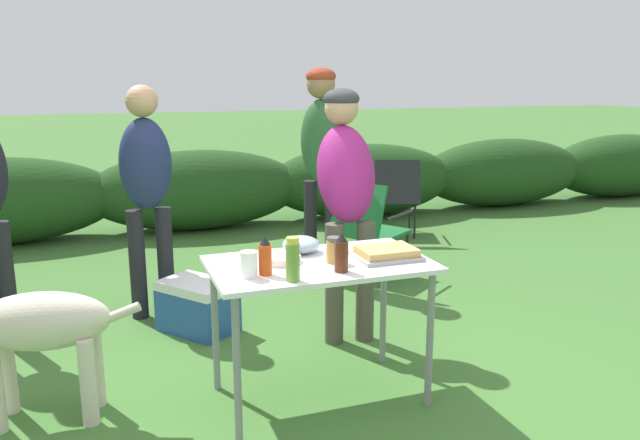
{
  "coord_description": "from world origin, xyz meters",
  "views": [
    {
      "loc": [
        -1.01,
        -2.82,
        1.63
      ],
      "look_at": [
        0.1,
        0.27,
        0.89
      ],
      "focal_mm": 35.0,
      "sensor_mm": 36.0,
      "label": 1
    }
  ],
  "objects_px": {
    "bbq_sauce_bottle": "(341,253)",
    "standing_person_with_beanie": "(321,148)",
    "relish_jar": "(293,260)",
    "camp_chair_near_hedge": "(395,193)",
    "hot_sauce_bottle": "(265,257)",
    "dog": "(28,327)",
    "cooler_box": "(198,306)",
    "folding_table": "(320,276)",
    "spice_jar": "(334,250)",
    "plate_stack": "(281,259)",
    "mixing_bowl": "(301,244)",
    "paper_cup_stack": "(249,264)",
    "standing_person_in_gray_fleece": "(346,186)",
    "camp_chair_green_behind_table": "(368,225)",
    "standing_person_in_red_jacket": "(147,180)",
    "food_tray": "(386,253)"
  },
  "relations": [
    {
      "from": "standing_person_with_beanie",
      "to": "camp_chair_near_hedge",
      "type": "xyz_separation_m",
      "value": [
        1.21,
        1.06,
        -0.63
      ]
    },
    {
      "from": "standing_person_in_red_jacket",
      "to": "cooler_box",
      "type": "relative_size",
      "value": 2.78
    },
    {
      "from": "bbq_sauce_bottle",
      "to": "standing_person_with_beanie",
      "type": "relative_size",
      "value": 0.11
    },
    {
      "from": "spice_jar",
      "to": "standing_person_in_gray_fleece",
      "type": "relative_size",
      "value": 0.08
    },
    {
      "from": "food_tray",
      "to": "standing_person_in_gray_fleece",
      "type": "bearing_deg",
      "value": 83.41
    },
    {
      "from": "relish_jar",
      "to": "bbq_sauce_bottle",
      "type": "xyz_separation_m",
      "value": [
        0.26,
        0.06,
        -0.01
      ]
    },
    {
      "from": "relish_jar",
      "to": "hot_sauce_bottle",
      "type": "distance_m",
      "value": 0.16
    },
    {
      "from": "standing_person_in_red_jacket",
      "to": "camp_chair_green_behind_table",
      "type": "height_order",
      "value": "standing_person_in_red_jacket"
    },
    {
      "from": "folding_table",
      "to": "hot_sauce_bottle",
      "type": "relative_size",
      "value": 5.91
    },
    {
      "from": "paper_cup_stack",
      "to": "hot_sauce_bottle",
      "type": "xyz_separation_m",
      "value": [
        0.08,
        0.01,
        0.03
      ]
    },
    {
      "from": "mixing_bowl",
      "to": "standing_person_with_beanie",
      "type": "distance_m",
      "value": 1.88
    },
    {
      "from": "mixing_bowl",
      "to": "hot_sauce_bottle",
      "type": "bearing_deg",
      "value": -131.59
    },
    {
      "from": "folding_table",
      "to": "dog",
      "type": "bearing_deg",
      "value": 169.21
    },
    {
      "from": "dog",
      "to": "cooler_box",
      "type": "bearing_deg",
      "value": -37.05
    },
    {
      "from": "hot_sauce_bottle",
      "to": "standing_person_with_beanie",
      "type": "distance_m",
      "value": 2.27
    },
    {
      "from": "standing_person_in_gray_fleece",
      "to": "standing_person_in_red_jacket",
      "type": "relative_size",
      "value": 0.99
    },
    {
      "from": "mixing_bowl",
      "to": "camp_chair_near_hedge",
      "type": "bearing_deg",
      "value": 55.05
    },
    {
      "from": "folding_table",
      "to": "camp_chair_green_behind_table",
      "type": "bearing_deg",
      "value": 58.92
    },
    {
      "from": "plate_stack",
      "to": "camp_chair_near_hedge",
      "type": "distance_m",
      "value": 3.59
    },
    {
      "from": "spice_jar",
      "to": "cooler_box",
      "type": "distance_m",
      "value": 1.41
    },
    {
      "from": "camp_chair_green_behind_table",
      "to": "cooler_box",
      "type": "relative_size",
      "value": 1.44
    },
    {
      "from": "camp_chair_near_hedge",
      "to": "standing_person_in_gray_fleece",
      "type": "bearing_deg",
      "value": -103.3
    },
    {
      "from": "paper_cup_stack",
      "to": "spice_jar",
      "type": "relative_size",
      "value": 0.94
    },
    {
      "from": "relish_jar",
      "to": "camp_chair_green_behind_table",
      "type": "distance_m",
      "value": 2.36
    },
    {
      "from": "relish_jar",
      "to": "cooler_box",
      "type": "xyz_separation_m",
      "value": [
        -0.24,
        1.35,
        -0.67
      ]
    },
    {
      "from": "dog",
      "to": "plate_stack",
      "type": "bearing_deg",
      "value": -89.28
    },
    {
      "from": "food_tray",
      "to": "standing_person_in_red_jacket",
      "type": "distance_m",
      "value": 1.88
    },
    {
      "from": "standing_person_in_gray_fleece",
      "to": "relish_jar",
      "type": "bearing_deg",
      "value": -117.18
    },
    {
      "from": "standing_person_in_red_jacket",
      "to": "camp_chair_near_hedge",
      "type": "xyz_separation_m",
      "value": [
        2.61,
        1.47,
        -0.5
      ]
    },
    {
      "from": "dog",
      "to": "cooler_box",
      "type": "height_order",
      "value": "dog"
    },
    {
      "from": "food_tray",
      "to": "paper_cup_stack",
      "type": "xyz_separation_m",
      "value": [
        -0.74,
        -0.07,
        0.04
      ]
    },
    {
      "from": "mixing_bowl",
      "to": "spice_jar",
      "type": "relative_size",
      "value": 1.51
    },
    {
      "from": "dog",
      "to": "relish_jar",
      "type": "bearing_deg",
      "value": -103.15
    },
    {
      "from": "food_tray",
      "to": "plate_stack",
      "type": "height_order",
      "value": "food_tray"
    },
    {
      "from": "standing_person_in_red_jacket",
      "to": "spice_jar",
      "type": "bearing_deg",
      "value": -69.13
    },
    {
      "from": "plate_stack",
      "to": "dog",
      "type": "distance_m",
      "value": 1.24
    },
    {
      "from": "folding_table",
      "to": "spice_jar",
      "type": "distance_m",
      "value": 0.16
    },
    {
      "from": "hot_sauce_bottle",
      "to": "cooler_box",
      "type": "xyz_separation_m",
      "value": [
        -0.15,
        1.22,
        -0.66
      ]
    },
    {
      "from": "hot_sauce_bottle",
      "to": "dog",
      "type": "distance_m",
      "value": 1.19
    },
    {
      "from": "mixing_bowl",
      "to": "plate_stack",
      "type": "bearing_deg",
      "value": -137.91
    },
    {
      "from": "paper_cup_stack",
      "to": "cooler_box",
      "type": "distance_m",
      "value": 1.39
    },
    {
      "from": "standing_person_in_red_jacket",
      "to": "cooler_box",
      "type": "bearing_deg",
      "value": -62.73
    },
    {
      "from": "paper_cup_stack",
      "to": "camp_chair_green_behind_table",
      "type": "distance_m",
      "value": 2.36
    },
    {
      "from": "paper_cup_stack",
      "to": "relish_jar",
      "type": "height_order",
      "value": "relish_jar"
    },
    {
      "from": "relish_jar",
      "to": "dog",
      "type": "distance_m",
      "value": 1.32
    },
    {
      "from": "hot_sauce_bottle",
      "to": "bbq_sauce_bottle",
      "type": "distance_m",
      "value": 0.36
    },
    {
      "from": "relish_jar",
      "to": "camp_chair_near_hedge",
      "type": "relative_size",
      "value": 0.25
    },
    {
      "from": "mixing_bowl",
      "to": "paper_cup_stack",
      "type": "distance_m",
      "value": 0.48
    },
    {
      "from": "hot_sauce_bottle",
      "to": "food_tray",
      "type": "bearing_deg",
      "value": 5.32
    },
    {
      "from": "food_tray",
      "to": "standing_person_with_beanie",
      "type": "bearing_deg",
      "value": 80.0
    }
  ]
}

